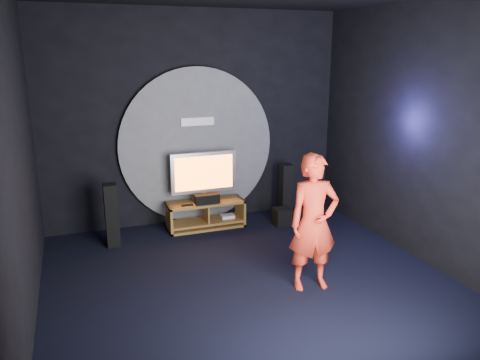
% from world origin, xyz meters
% --- Properties ---
extents(floor, '(5.00, 5.00, 0.00)m').
position_xyz_m(floor, '(0.00, 0.00, 0.00)').
color(floor, black).
rests_on(floor, ground).
extents(back_wall, '(5.00, 0.04, 3.50)m').
position_xyz_m(back_wall, '(0.00, 2.50, 1.75)').
color(back_wall, black).
rests_on(back_wall, ground).
extents(front_wall, '(5.00, 0.04, 3.50)m').
position_xyz_m(front_wall, '(0.00, -2.50, 1.75)').
color(front_wall, black).
rests_on(front_wall, ground).
extents(left_wall, '(0.04, 5.00, 3.50)m').
position_xyz_m(left_wall, '(-2.50, 0.00, 1.75)').
color(left_wall, black).
rests_on(left_wall, ground).
extents(right_wall, '(0.04, 5.00, 3.50)m').
position_xyz_m(right_wall, '(2.50, 0.00, 1.75)').
color(right_wall, black).
rests_on(right_wall, ground).
extents(wall_disc_panel, '(2.60, 0.11, 2.60)m').
position_xyz_m(wall_disc_panel, '(0.00, 2.44, 1.30)').
color(wall_disc_panel, '#515156').
rests_on(wall_disc_panel, ground).
extents(media_console, '(1.26, 0.45, 0.45)m').
position_xyz_m(media_console, '(0.02, 2.05, 0.20)').
color(media_console, '#A07131').
rests_on(media_console, ground).
extents(tv, '(1.08, 0.22, 0.81)m').
position_xyz_m(tv, '(0.01, 2.12, 0.89)').
color(tv, silver).
rests_on(tv, media_console).
extents(center_speaker, '(0.40, 0.15, 0.15)m').
position_xyz_m(center_speaker, '(0.01, 1.94, 0.53)').
color(center_speaker, black).
rests_on(center_speaker, media_console).
extents(remote, '(0.18, 0.05, 0.02)m').
position_xyz_m(remote, '(-0.32, 1.93, 0.46)').
color(remote, black).
rests_on(remote, media_console).
extents(tower_speaker_left, '(0.19, 0.21, 0.96)m').
position_xyz_m(tower_speaker_left, '(-1.50, 1.79, 0.48)').
color(tower_speaker_left, black).
rests_on(tower_speaker_left, ground).
extents(tower_speaker_right, '(0.19, 0.21, 0.96)m').
position_xyz_m(tower_speaker_right, '(1.46, 2.04, 0.48)').
color(tower_speaker_right, black).
rests_on(tower_speaker_right, ground).
extents(subwoofer, '(0.26, 0.26, 0.29)m').
position_xyz_m(subwoofer, '(1.24, 1.72, 0.15)').
color(subwoofer, black).
rests_on(subwoofer, ground).
extents(player, '(0.65, 0.47, 1.68)m').
position_xyz_m(player, '(0.68, -0.36, 0.84)').
color(player, red).
rests_on(player, ground).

